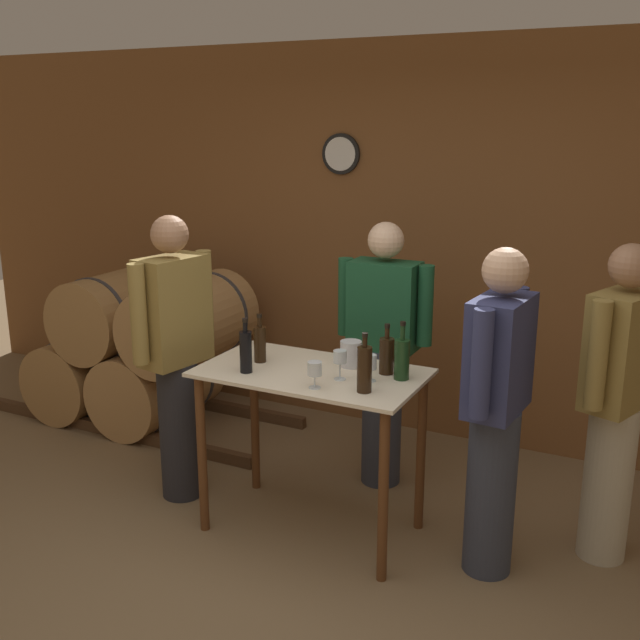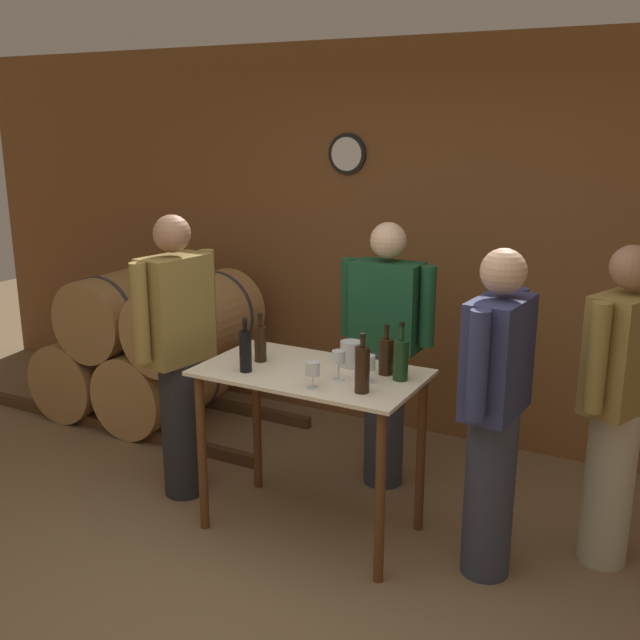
{
  "view_description": "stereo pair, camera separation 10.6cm",
  "coord_description": "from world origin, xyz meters",
  "px_view_note": "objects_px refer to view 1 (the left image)",
  "views": [
    {
      "loc": [
        1.54,
        -2.41,
        2.19
      ],
      "look_at": [
        -0.14,
        0.96,
        1.17
      ],
      "focal_mm": 42.0,
      "sensor_mm": 36.0,
      "label": 1
    },
    {
      "loc": [
        1.64,
        -2.37,
        2.19
      ],
      "look_at": [
        -0.14,
        0.96,
        1.17
      ],
      "focal_mm": 42.0,
      "sensor_mm": 36.0,
      "label": 2
    }
  ],
  "objects_px": {
    "wine_bottle_far_left": "(260,343)",
    "ice_bucket": "(351,354)",
    "person_host": "(383,350)",
    "person_visitor_near_door": "(496,408)",
    "wine_bottle_far_right": "(402,358)",
    "person_visitor_bearded": "(617,399)",
    "wine_bottle_center": "(387,355)",
    "wine_glass_near_left": "(315,369)",
    "wine_glass_near_center": "(340,358)",
    "wine_bottle_left": "(246,350)",
    "person_visitor_with_scarf": "(176,353)",
    "wine_bottle_right": "(364,368)",
    "wine_glass_near_right": "(370,363)"
  },
  "relations": [
    {
      "from": "wine_glass_near_right",
      "to": "person_visitor_bearded",
      "type": "relative_size",
      "value": 0.08
    },
    {
      "from": "wine_glass_near_left",
      "to": "person_visitor_bearded",
      "type": "relative_size",
      "value": 0.08
    },
    {
      "from": "wine_glass_near_left",
      "to": "wine_bottle_right",
      "type": "bearing_deg",
      "value": 14.24
    },
    {
      "from": "wine_bottle_center",
      "to": "wine_bottle_far_right",
      "type": "distance_m",
      "value": 0.11
    },
    {
      "from": "person_host",
      "to": "wine_glass_near_left",
      "type": "bearing_deg",
      "value": -89.72
    },
    {
      "from": "wine_bottle_center",
      "to": "ice_bucket",
      "type": "distance_m",
      "value": 0.21
    },
    {
      "from": "wine_bottle_right",
      "to": "person_visitor_bearded",
      "type": "bearing_deg",
      "value": 28.7
    },
    {
      "from": "wine_glass_near_right",
      "to": "person_visitor_with_scarf",
      "type": "relative_size",
      "value": 0.08
    },
    {
      "from": "wine_bottle_far_right",
      "to": "person_visitor_near_door",
      "type": "distance_m",
      "value": 0.52
    },
    {
      "from": "wine_bottle_far_left",
      "to": "person_host",
      "type": "relative_size",
      "value": 0.17
    },
    {
      "from": "wine_bottle_far_left",
      "to": "wine_bottle_right",
      "type": "bearing_deg",
      "value": -14.09
    },
    {
      "from": "wine_bottle_left",
      "to": "person_host",
      "type": "distance_m",
      "value": 0.97
    },
    {
      "from": "person_host",
      "to": "person_visitor_bearded",
      "type": "xyz_separation_m",
      "value": [
        1.33,
        -0.26,
        0.01
      ]
    },
    {
      "from": "wine_glass_near_left",
      "to": "person_visitor_near_door",
      "type": "distance_m",
      "value": 0.88
    },
    {
      "from": "ice_bucket",
      "to": "person_visitor_bearded",
      "type": "xyz_separation_m",
      "value": [
        1.3,
        0.28,
        -0.13
      ]
    },
    {
      "from": "wine_bottle_far_right",
      "to": "ice_bucket",
      "type": "relative_size",
      "value": 2.18
    },
    {
      "from": "wine_glass_near_left",
      "to": "wine_glass_near_right",
      "type": "bearing_deg",
      "value": 46.12
    },
    {
      "from": "wine_bottle_left",
      "to": "wine_bottle_right",
      "type": "distance_m",
      "value": 0.66
    },
    {
      "from": "person_visitor_with_scarf",
      "to": "person_visitor_near_door",
      "type": "bearing_deg",
      "value": 1.61
    },
    {
      "from": "wine_bottle_right",
      "to": "person_visitor_with_scarf",
      "type": "relative_size",
      "value": 0.18
    },
    {
      "from": "person_visitor_with_scarf",
      "to": "wine_bottle_right",
      "type": "bearing_deg",
      "value": -7.36
    },
    {
      "from": "wine_bottle_center",
      "to": "ice_bucket",
      "type": "xyz_separation_m",
      "value": [
        -0.21,
        0.02,
        -0.03
      ]
    },
    {
      "from": "wine_bottle_right",
      "to": "person_host",
      "type": "distance_m",
      "value": 0.9
    },
    {
      "from": "wine_bottle_far_right",
      "to": "person_visitor_near_door",
      "type": "height_order",
      "value": "person_visitor_near_door"
    },
    {
      "from": "ice_bucket",
      "to": "person_visitor_near_door",
      "type": "bearing_deg",
      "value": -7.69
    },
    {
      "from": "wine_bottle_right",
      "to": "wine_bottle_center",
      "type": "bearing_deg",
      "value": 90.7
    },
    {
      "from": "wine_bottle_center",
      "to": "person_visitor_with_scarf",
      "type": "bearing_deg",
      "value": -173.71
    },
    {
      "from": "wine_bottle_far_left",
      "to": "wine_bottle_far_right",
      "type": "distance_m",
      "value": 0.78
    },
    {
      "from": "wine_glass_near_left",
      "to": "ice_bucket",
      "type": "xyz_separation_m",
      "value": [
        0.02,
        0.38,
        -0.03
      ]
    },
    {
      "from": "wine_bottle_far_left",
      "to": "wine_bottle_right",
      "type": "relative_size",
      "value": 0.91
    },
    {
      "from": "person_host",
      "to": "person_visitor_bearded",
      "type": "bearing_deg",
      "value": -10.88
    },
    {
      "from": "person_host",
      "to": "person_visitor_near_door",
      "type": "distance_m",
      "value": 1.05
    },
    {
      "from": "wine_bottle_center",
      "to": "person_host",
      "type": "xyz_separation_m",
      "value": [
        -0.24,
        0.55,
        -0.16
      ]
    },
    {
      "from": "wine_bottle_far_left",
      "to": "ice_bucket",
      "type": "height_order",
      "value": "wine_bottle_far_left"
    },
    {
      "from": "wine_bottle_center",
      "to": "wine_glass_near_right",
      "type": "distance_m",
      "value": 0.15
    },
    {
      "from": "wine_bottle_center",
      "to": "ice_bucket",
      "type": "bearing_deg",
      "value": 173.56
    },
    {
      "from": "wine_bottle_right",
      "to": "person_visitor_with_scarf",
      "type": "height_order",
      "value": "person_visitor_with_scarf"
    },
    {
      "from": "wine_bottle_center",
      "to": "person_host",
      "type": "distance_m",
      "value": 0.62
    },
    {
      "from": "wine_glass_near_right",
      "to": "wine_bottle_right",
      "type": "bearing_deg",
      "value": -77.66
    },
    {
      "from": "wine_bottle_center",
      "to": "wine_glass_near_center",
      "type": "xyz_separation_m",
      "value": [
        -0.17,
        -0.19,
        0.01
      ]
    },
    {
      "from": "wine_glass_near_right",
      "to": "person_visitor_bearded",
      "type": "height_order",
      "value": "person_visitor_bearded"
    },
    {
      "from": "wine_bottle_far_right",
      "to": "wine_glass_near_left",
      "type": "xyz_separation_m",
      "value": [
        -0.33,
        -0.31,
        -0.02
      ]
    },
    {
      "from": "wine_glass_near_center",
      "to": "wine_glass_near_right",
      "type": "bearing_deg",
      "value": 17.19
    },
    {
      "from": "wine_bottle_left",
      "to": "wine_bottle_right",
      "type": "bearing_deg",
      "value": 0.72
    },
    {
      "from": "wine_bottle_center",
      "to": "person_host",
      "type": "height_order",
      "value": "person_host"
    },
    {
      "from": "wine_bottle_center",
      "to": "person_visitor_bearded",
      "type": "xyz_separation_m",
      "value": [
        1.09,
        0.3,
        -0.16
      ]
    },
    {
      "from": "wine_bottle_far_left",
      "to": "ice_bucket",
      "type": "relative_size",
      "value": 1.94
    },
    {
      "from": "wine_bottle_right",
      "to": "person_visitor_bearded",
      "type": "distance_m",
      "value": 1.25
    },
    {
      "from": "wine_bottle_far_left",
      "to": "wine_bottle_far_right",
      "type": "bearing_deg",
      "value": 5.76
    },
    {
      "from": "wine_glass_near_left",
      "to": "wine_glass_near_center",
      "type": "relative_size",
      "value": 0.88
    }
  ]
}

